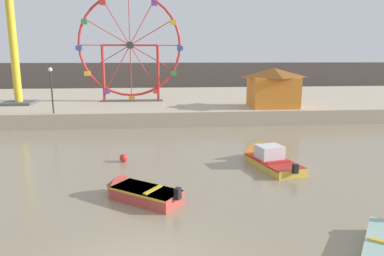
{
  "coord_description": "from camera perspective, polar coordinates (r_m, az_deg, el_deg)",
  "views": [
    {
      "loc": [
        0.67,
        -8.18,
        5.7
      ],
      "look_at": [
        2.5,
        11.34,
        1.67
      ],
      "focal_mm": 33.08,
      "sensor_mm": 36.0,
      "label": 1
    }
  ],
  "objects": [
    {
      "name": "quay_promenade",
      "position": [
        39.48,
        -6.31,
        4.13
      ],
      "size": [
        110.0,
        22.51,
        1.22
      ],
      "primitive_type": "cube",
      "color": "#B7A88E",
      "rests_on": "ground_plane"
    },
    {
      "name": "distant_town_skyline",
      "position": [
        66.4,
        -6.0,
        8.52
      ],
      "size": [
        140.0,
        3.0,
        4.4
      ],
      "primitive_type": "cube",
      "color": "#564C47",
      "rests_on": "ground_plane"
    },
    {
      "name": "motorboat_mustard_yellow",
      "position": [
        19.49,
        11.67,
        -4.71
      ],
      "size": [
        2.55,
        4.7,
        1.62
      ],
      "rotation": [
        0.0,
        0.0,
        1.81
      ],
      "color": "gold",
      "rests_on": "ground_plane"
    },
    {
      "name": "motorboat_faded_red",
      "position": [
        14.75,
        -9.23,
        -10.08
      ],
      "size": [
        3.59,
        3.09,
        1.19
      ],
      "rotation": [
        0.0,
        0.0,
        2.51
      ],
      "color": "#B24238",
      "rests_on": "ground_plane"
    },
    {
      "name": "ferris_wheel_red_frame",
      "position": [
        35.85,
        -9.95,
        12.67
      ],
      "size": [
        10.3,
        1.2,
        10.46
      ],
      "color": "red",
      "rests_on": "quay_promenade"
    },
    {
      "name": "drop_tower_yellow_tower",
      "position": [
        36.91,
        -27.21,
        15.77
      ],
      "size": [
        2.8,
        2.8,
        15.9
      ],
      "color": "gold",
      "rests_on": "quay_promenade"
    },
    {
      "name": "carnival_booth_orange_canopy",
      "position": [
        32.03,
        12.95,
        6.47
      ],
      "size": [
        4.42,
        3.72,
        3.42
      ],
      "rotation": [
        0.0,
        0.0,
        -0.02
      ],
      "color": "orange",
      "rests_on": "quay_promenade"
    },
    {
      "name": "promenade_lamp_near",
      "position": [
        29.67,
        -21.74,
        6.72
      ],
      "size": [
        0.32,
        0.32,
        3.58
      ],
      "color": "#2D2D33",
      "rests_on": "quay_promenade"
    },
    {
      "name": "mooring_buoy_orange",
      "position": [
        19.72,
        -10.97,
        -4.74
      ],
      "size": [
        0.44,
        0.44,
        0.44
      ],
      "primitive_type": "sphere",
      "color": "red",
      "rests_on": "ground_plane"
    }
  ]
}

